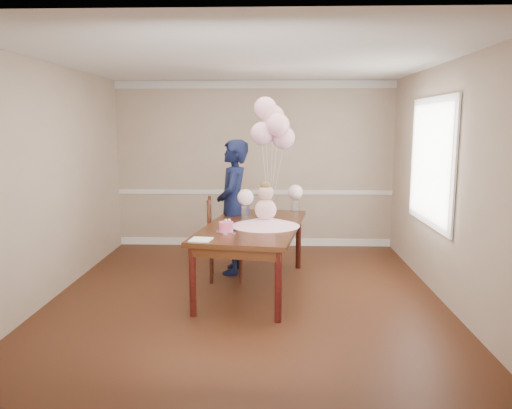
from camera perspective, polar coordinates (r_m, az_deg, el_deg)
name	(u,v)px	position (r m, az deg, el deg)	size (l,w,h in m)	color
floor	(247,296)	(5.99, -1.07, -10.40)	(4.50, 5.00, 0.00)	black
ceiling	(246,60)	(5.68, -1.15, 16.19)	(4.50, 5.00, 0.02)	silver
wall_back	(255,165)	(8.17, -0.17, 4.57)	(4.50, 0.02, 2.70)	tan
wall_front	(226,227)	(3.22, -3.48, -2.60)	(4.50, 0.02, 2.70)	tan
wall_left	(52,182)	(6.22, -22.30, 2.44)	(0.02, 5.00, 2.70)	tan
wall_right	(446,183)	(6.00, 20.91, 2.29)	(0.02, 5.00, 2.70)	tan
chair_rail_trim	(255,192)	(8.20, -0.17, 1.43)	(4.50, 0.02, 0.07)	white
crown_molding	(254,84)	(8.15, -0.18, 13.57)	(4.50, 0.02, 0.12)	silver
baseboard_trim	(255,242)	(8.36, -0.17, -4.28)	(4.50, 0.02, 0.12)	white
window_frame	(431,162)	(6.45, 19.40, 4.60)	(0.02, 1.66, 1.56)	white
window_blinds	(430,162)	(6.44, 19.25, 4.61)	(0.01, 1.50, 1.40)	white
dining_table_top	(253,226)	(6.04, -0.33, -2.53)	(1.08, 2.16, 0.05)	black
table_apron	(253,233)	(6.05, -0.33, -3.28)	(0.97, 2.05, 0.11)	black
table_leg_fl	(193,281)	(5.32, -7.25, -8.72)	(0.08, 0.08, 0.75)	black
table_leg_fr	(278,287)	(5.12, 2.56, -9.36)	(0.08, 0.08, 0.75)	black
table_leg_bl	(235,239)	(7.16, -2.37, -3.97)	(0.08, 0.08, 0.75)	black
table_leg_br	(298,242)	(7.02, 4.87, -4.28)	(0.08, 0.08, 0.75)	black
baby_skirt	(266,221)	(5.94, 1.10, -1.93)	(0.82, 0.82, 0.11)	#F7B6D1
baby_torso	(266,210)	(5.92, 1.10, -0.59)	(0.26, 0.26, 0.26)	#FFA1D7
baby_head	(266,193)	(5.88, 1.11, 1.37)	(0.18, 0.18, 0.18)	beige
baby_hair	(266,187)	(5.88, 1.11, 2.00)	(0.13, 0.13, 0.13)	brown
cake_platter	(226,232)	(5.61, -3.44, -3.11)	(0.24, 0.24, 0.01)	#B6B6BA
birthday_cake	(226,227)	(5.60, -3.45, -2.53)	(0.16, 0.16, 0.11)	#E94976
cake_flower_a	(226,220)	(5.59, -3.46, -1.83)	(0.03, 0.03, 0.03)	silver
cake_flower_b	(229,220)	(5.60, -3.08, -1.80)	(0.03, 0.03, 0.03)	white
rose_vase_near	(246,212)	(6.36, -1.20, -0.89)	(0.11, 0.11, 0.17)	white
roses_near	(245,197)	(6.33, -1.21, 0.84)	(0.20, 0.20, 0.20)	#FFD5DC
rose_vase_far	(295,206)	(6.85, 4.50, -0.19)	(0.11, 0.11, 0.17)	white
roses_far	(295,192)	(6.82, 4.52, 1.41)	(0.20, 0.20, 0.20)	#FFD5DE
napkin	(201,240)	(5.25, -6.31, -4.00)	(0.22, 0.22, 0.01)	white
balloon_weight	(270,215)	(6.58, 1.58, -1.21)	(0.04, 0.04, 0.02)	#BABABE
balloon_a	(262,134)	(6.50, 0.67, 8.12)	(0.30, 0.30, 0.30)	#FBB2D4
balloon_b	(278,125)	(6.41, 2.51, 9.06)	(0.30, 0.30, 0.30)	#FFB4D0
balloon_c	(273,117)	(6.58, 1.97, 10.00)	(0.30, 0.30, 0.30)	#D99AA7
balloon_d	(265,108)	(6.62, 1.06, 10.93)	(0.30, 0.30, 0.30)	#FCB2D3
balloon_e	(283,138)	(6.54, 3.15, 7.64)	(0.30, 0.30, 0.30)	#F6AED0
balloon_ribbon_a	(266,181)	(6.53, 1.13, 2.71)	(0.00, 0.00, 0.91)	white
balloon_ribbon_b	(274,177)	(6.48, 2.03, 3.14)	(0.00, 0.00, 1.01)	white
balloon_ribbon_c	(271,172)	(6.56, 1.77, 3.69)	(0.00, 0.00, 1.12)	silver
balloon_ribbon_d	(267,168)	(6.57, 1.32, 4.17)	(0.00, 0.00, 1.23)	white
balloon_ribbon_e	(276,183)	(6.55, 2.35, 2.50)	(0.00, 0.00, 0.85)	silver
dining_chair_seat	(226,244)	(6.50, -3.46, -4.48)	(0.46, 0.46, 0.05)	#3C1B10
chair_leg_fl	(211,266)	(6.38, -5.16, -7.05)	(0.04, 0.04, 0.45)	#33130D
chair_leg_fr	(241,266)	(6.38, -1.73, -7.02)	(0.04, 0.04, 0.45)	#33150E
chair_leg_bl	(212,258)	(6.75, -5.05, -6.15)	(0.04, 0.04, 0.45)	#38180F
chair_leg_br	(240,258)	(6.74, -1.81, -6.13)	(0.04, 0.04, 0.45)	#3E2010
chair_back_post_l	(209,224)	(6.25, -5.42, -2.18)	(0.04, 0.04, 0.59)	#3C1B10
chair_back_post_r	(210,218)	(6.62, -5.30, -1.54)	(0.04, 0.04, 0.59)	#371B0F
chair_slat_low	(209,230)	(6.46, -5.34, -2.95)	(0.03, 0.42, 0.05)	#3B1510
chair_slat_mid	(209,217)	(6.43, -5.36, -1.48)	(0.03, 0.42, 0.05)	#3A160F
chair_slat_top	(209,205)	(6.40, -5.39, 0.00)	(0.03, 0.42, 0.05)	#391C0F
woman	(233,207)	(6.71, -2.65, -0.29)	(0.66, 0.44, 1.81)	black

